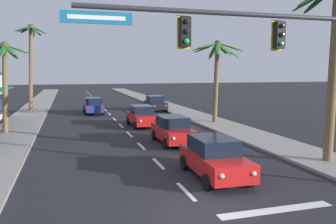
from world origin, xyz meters
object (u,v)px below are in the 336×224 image
traffic_signal_mast (283,53)px  sedan_fifth_in_queue (142,116)px  sedan_oncoming_far (93,105)px  palm_left_second (5,69)px  sedan_lead_at_stop_bar (214,157)px  sedan_third_in_queue (173,130)px  palm_right_nearest (336,40)px  palm_left_third (31,54)px  palm_right_second (217,63)px  sedan_parked_nearest_kerb (155,103)px

traffic_signal_mast → sedan_fifth_in_queue: bearing=95.6°
sedan_oncoming_far → palm_left_second: size_ratio=0.69×
sedan_lead_at_stop_bar → sedan_fifth_in_queue: (-0.12, 13.69, 0.00)m
traffic_signal_mast → sedan_lead_at_stop_bar: bearing=121.7°
sedan_third_in_queue → sedan_oncoming_far: 16.79m
sedan_third_in_queue → sedan_fifth_in_queue: bearing=93.8°
palm_left_second → sedan_fifth_in_queue: bearing=4.3°
sedan_fifth_in_queue → palm_left_second: 10.42m
palm_left_second → palm_right_nearest: bearing=-38.0°
sedan_oncoming_far → palm_left_second: 12.76m
sedan_lead_at_stop_bar → sedan_oncoming_far: bearing=98.0°
sedan_oncoming_far → palm_left_third: bearing=163.6°
palm_right_nearest → sedan_lead_at_stop_bar: bearing=-176.0°
traffic_signal_mast → palm_right_second: size_ratio=1.54×
sedan_lead_at_stop_bar → palm_right_second: bearing=65.2°
traffic_signal_mast → sedan_lead_at_stop_bar: size_ratio=2.39×
sedan_fifth_in_queue → palm_right_second: bearing=-0.8°
sedan_parked_nearest_kerb → palm_right_nearest: bearing=-83.7°
sedan_lead_at_stop_bar → sedan_fifth_in_queue: size_ratio=1.00×
sedan_fifth_in_queue → palm_right_nearest: bearing=-64.5°
sedan_lead_at_stop_bar → palm_right_nearest: 7.99m
sedan_third_in_queue → sedan_parked_nearest_kerb: (3.26, 17.09, 0.00)m
traffic_signal_mast → sedan_fifth_in_queue: 16.66m
sedan_third_in_queue → palm_left_second: bearing=149.0°
palm_left_third → palm_right_second: palm_left_third is taller
traffic_signal_mast → sedan_oncoming_far: bearing=100.4°
palm_right_second → sedan_fifth_in_queue: bearing=179.2°
palm_right_second → palm_right_nearest: bearing=-90.3°
sedan_oncoming_far → traffic_signal_mast: bearing=-79.6°
traffic_signal_mast → palm_left_third: 29.42m
traffic_signal_mast → palm_left_third: size_ratio=1.17×
sedan_parked_nearest_kerb → palm_right_nearest: palm_right_nearest is taller
sedan_fifth_in_queue → sedan_parked_nearest_kerb: bearing=70.0°
sedan_oncoming_far → palm_left_second: (-6.58, -10.29, 3.70)m
palm_left_third → sedan_parked_nearest_kerb: bearing=-4.8°
palm_left_second → palm_right_nearest: 20.39m
traffic_signal_mast → sedan_oncoming_far: traffic_signal_mast is taller
sedan_parked_nearest_kerb → palm_left_second: (-13.43, -10.98, 3.70)m
sedan_lead_at_stop_bar → sedan_parked_nearest_kerb: (3.60, 23.93, 0.00)m
palm_left_second → sedan_oncoming_far: bearing=57.4°
traffic_signal_mast → sedan_third_in_queue: (-1.11, 9.20, -4.18)m
sedan_oncoming_far → sedan_lead_at_stop_bar: bearing=-82.0°
sedan_parked_nearest_kerb → palm_left_second: size_ratio=0.69×
sedan_third_in_queue → palm_right_nearest: (5.87, -6.42, 5.00)m
sedan_lead_at_stop_bar → palm_left_third: (-9.26, 25.02, 5.27)m
traffic_signal_mast → palm_left_second: bearing=126.4°
traffic_signal_mast → sedan_third_in_queue: size_ratio=2.40×
palm_right_nearest → sedan_parked_nearest_kerb: bearing=96.3°
sedan_fifth_in_queue → traffic_signal_mast: bearing=-84.4°
sedan_oncoming_far → sedan_parked_nearest_kerb: size_ratio=1.00×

